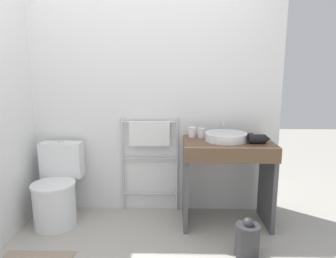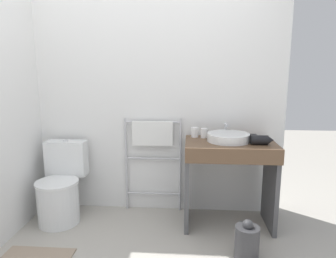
% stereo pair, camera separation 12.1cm
% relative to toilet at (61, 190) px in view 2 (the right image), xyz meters
% --- Properties ---
extents(wall_back, '(2.66, 0.12, 2.43)m').
position_rel_toilet_xyz_m(wall_back, '(0.90, 0.38, 0.90)').
color(wall_back, white).
rests_on(wall_back, ground_plane).
extents(toilet, '(0.41, 0.54, 0.78)m').
position_rel_toilet_xyz_m(toilet, '(0.00, 0.00, 0.00)').
color(toilet, white).
rests_on(toilet, ground_plane).
extents(towel_radiator, '(0.60, 0.06, 1.00)m').
position_rel_toilet_xyz_m(towel_radiator, '(0.89, 0.27, 0.42)').
color(towel_radiator, silver).
rests_on(towel_radiator, ground_plane).
extents(vanity_counter, '(0.83, 0.55, 0.83)m').
position_rel_toilet_xyz_m(vanity_counter, '(1.65, 0.01, 0.24)').
color(vanity_counter, brown).
rests_on(vanity_counter, ground_plane).
extents(sink_basin, '(0.39, 0.39, 0.07)m').
position_rel_toilet_xyz_m(sink_basin, '(1.63, 0.04, 0.55)').
color(sink_basin, white).
rests_on(sink_basin, vanity_counter).
extents(faucet, '(0.02, 0.10, 0.14)m').
position_rel_toilet_xyz_m(faucet, '(1.63, 0.25, 0.60)').
color(faucet, silver).
rests_on(faucet, vanity_counter).
extents(cup_near_wall, '(0.07, 0.07, 0.10)m').
position_rel_toilet_xyz_m(cup_near_wall, '(1.32, 0.20, 0.56)').
color(cup_near_wall, white).
rests_on(cup_near_wall, vanity_counter).
extents(cup_near_edge, '(0.07, 0.07, 0.09)m').
position_rel_toilet_xyz_m(cup_near_edge, '(1.42, 0.18, 0.56)').
color(cup_near_edge, white).
rests_on(cup_near_edge, vanity_counter).
extents(hair_dryer, '(0.20, 0.17, 0.09)m').
position_rel_toilet_xyz_m(hair_dryer, '(1.91, -0.06, 0.56)').
color(hair_dryer, black).
rests_on(hair_dryer, vanity_counter).
extents(trash_bin, '(0.19, 0.23, 0.33)m').
position_rel_toilet_xyz_m(trash_bin, '(1.74, -0.52, -0.17)').
color(trash_bin, '#333335').
rests_on(trash_bin, ground_plane).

